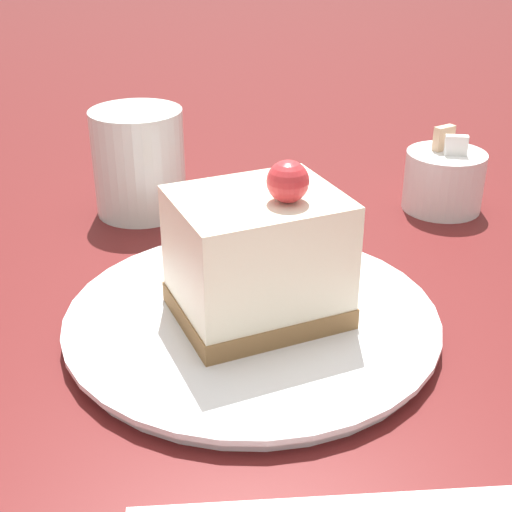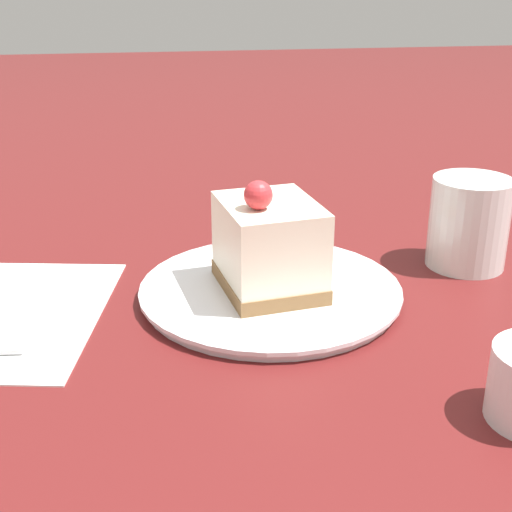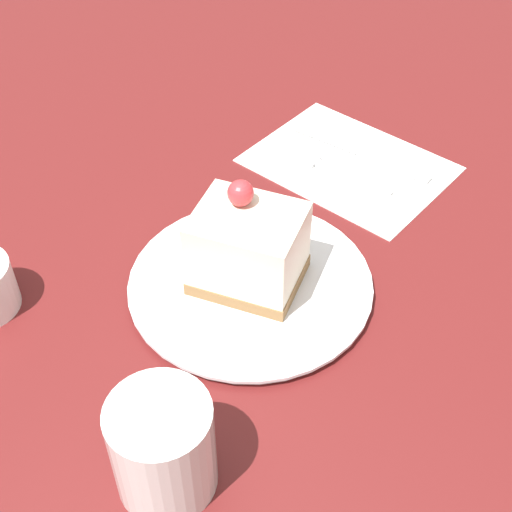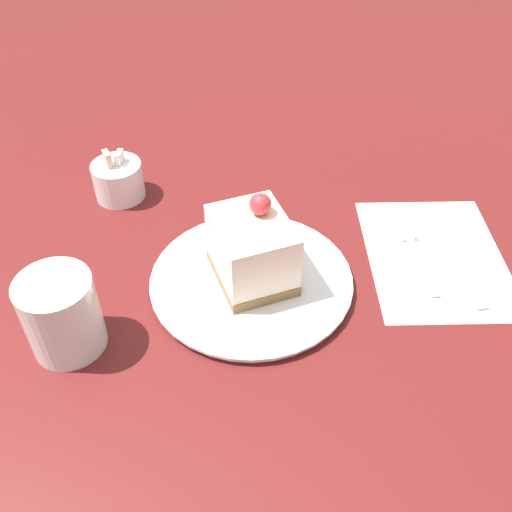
{
  "view_description": "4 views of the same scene",
  "coord_description": "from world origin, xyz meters",
  "px_view_note": "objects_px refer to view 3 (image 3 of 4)",
  "views": [
    {
      "loc": [
        0.44,
        -0.08,
        0.27
      ],
      "look_at": [
        0.05,
        0.03,
        0.06
      ],
      "focal_mm": 50.0,
      "sensor_mm": 36.0,
      "label": 1
    },
    {
      "loc": [
        0.15,
        0.64,
        0.3
      ],
      "look_at": [
        0.05,
        0.03,
        0.05
      ],
      "focal_mm": 50.0,
      "sensor_mm": 36.0,
      "label": 2
    },
    {
      "loc": [
        -0.4,
        -0.23,
        0.54
      ],
      "look_at": [
        0.03,
        0.02,
        0.06
      ],
      "focal_mm": 50.0,
      "sensor_mm": 36.0,
      "label": 3
    },
    {
      "loc": [
        -0.06,
        -0.47,
        0.51
      ],
      "look_at": [
        0.04,
        0.01,
        0.06
      ],
      "focal_mm": 40.0,
      "sensor_mm": 36.0,
      "label": 4
    }
  ],
  "objects_px": {
    "plate": "(250,285)",
    "drinking_glass": "(163,447)",
    "fork": "(328,167)",
    "knife": "(373,158)",
    "cake_slice": "(248,248)"
  },
  "relations": [
    {
      "from": "knife",
      "to": "drinking_glass",
      "type": "relative_size",
      "value": 2.03
    },
    {
      "from": "plate",
      "to": "fork",
      "type": "height_order",
      "value": "plate"
    },
    {
      "from": "plate",
      "to": "cake_slice",
      "type": "bearing_deg",
      "value": 60.31
    },
    {
      "from": "cake_slice",
      "to": "fork",
      "type": "bearing_deg",
      "value": -4.99
    },
    {
      "from": "plate",
      "to": "drinking_glass",
      "type": "relative_size",
      "value": 2.64
    },
    {
      "from": "cake_slice",
      "to": "knife",
      "type": "height_order",
      "value": "cake_slice"
    },
    {
      "from": "plate",
      "to": "cake_slice",
      "type": "xyz_separation_m",
      "value": [
        0.0,
        0.0,
        0.05
      ]
    },
    {
      "from": "fork",
      "to": "knife",
      "type": "relative_size",
      "value": 0.78
    },
    {
      "from": "knife",
      "to": "fork",
      "type": "bearing_deg",
      "value": 143.47
    },
    {
      "from": "drinking_glass",
      "to": "plate",
      "type": "bearing_deg",
      "value": 12.11
    },
    {
      "from": "plate",
      "to": "fork",
      "type": "xyz_separation_m",
      "value": [
        0.23,
        0.02,
        -0.0
      ]
    },
    {
      "from": "cake_slice",
      "to": "fork",
      "type": "xyz_separation_m",
      "value": [
        0.22,
        0.01,
        -0.05
      ]
    },
    {
      "from": "plate",
      "to": "drinking_glass",
      "type": "bearing_deg",
      "value": -167.89
    },
    {
      "from": "plate",
      "to": "knife",
      "type": "height_order",
      "value": "plate"
    },
    {
      "from": "plate",
      "to": "cake_slice",
      "type": "height_order",
      "value": "cake_slice"
    }
  ]
}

